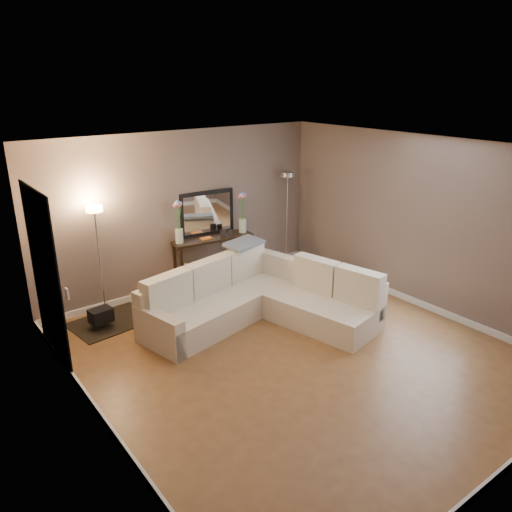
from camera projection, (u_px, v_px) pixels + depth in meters
floor at (293, 353)px, 6.47m from camera, size 5.00×5.50×0.01m
ceiling at (299, 149)px, 5.59m from camera, size 5.00×5.50×0.01m
wall_back at (184, 212)px, 8.10m from camera, size 5.00×0.02×2.60m
wall_left at (91, 315)px, 4.61m from camera, size 0.02×5.50×2.60m
wall_right at (422, 224)px, 7.45m from camera, size 0.02×5.50×2.60m
baseboard_back at (188, 283)px, 8.51m from camera, size 5.00×0.03×0.10m
baseboard_front at (496, 477)px, 4.40m from camera, size 5.00×0.03×0.10m
baseboard_left at (108, 425)px, 5.05m from camera, size 0.03×5.50×0.10m
baseboard_right at (412, 300)px, 7.86m from camera, size 0.03×5.50×0.10m
doorway at (46, 278)px, 5.97m from camera, size 0.02×1.20×2.20m
switch_plate at (67, 293)px, 5.30m from camera, size 0.02×0.08×0.12m
sectional_sofa at (256, 299)px, 7.25m from camera, size 2.95×2.53×0.88m
throw_blanket at (244, 243)px, 7.74m from camera, size 0.71×0.52×0.08m
console_table at (208, 259)px, 8.39m from camera, size 1.41×0.52×0.85m
leaning_mirror at (207, 213)px, 8.32m from camera, size 0.97×0.15×0.76m
table_decor at (213, 237)px, 8.27m from camera, size 0.58×0.16×0.14m
flower_vase_left at (179, 226)px, 7.93m from camera, size 0.16×0.14×0.72m
flower_vase_right at (242, 216)px, 8.49m from camera, size 0.16×0.14×0.72m
floor_lamp_lit at (98, 240)px, 7.13m from camera, size 0.26×0.26×1.66m
floor_lamp_unlit at (287, 200)px, 9.06m from camera, size 0.31×0.31×1.77m
charcoal_rug at (111, 322)px, 7.26m from camera, size 1.18×0.94×0.01m
black_bag at (101, 315)px, 7.03m from camera, size 0.33×0.25×0.20m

